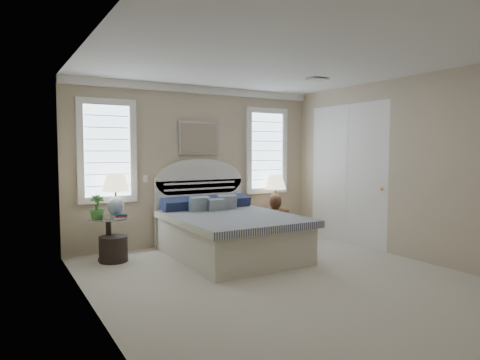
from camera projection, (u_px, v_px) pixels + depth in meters
name	position (u px, v px, depth m)	size (l,w,h in m)	color
floor	(283.00, 279.00, 5.34)	(4.50, 5.00, 0.01)	beige
ceiling	(284.00, 60.00, 5.15)	(4.50, 5.00, 0.01)	silver
wall_back	(198.00, 165.00, 7.40)	(4.50, 0.02, 2.70)	#C0AB90
wall_left	(94.00, 177.00, 4.12)	(0.02, 5.00, 2.70)	#C0AB90
wall_right	(406.00, 168.00, 6.38)	(0.02, 5.00, 2.70)	#C0AB90
crown_molding	(199.00, 90.00, 7.28)	(4.50, 0.08, 0.12)	white
hvac_vent	(317.00, 79.00, 6.45)	(0.30, 0.20, 0.02)	#B2B2B2
switch_plate	(145.00, 179.00, 6.93)	(0.08, 0.01, 0.12)	white
window_left	(107.00, 151.00, 6.59)	(0.90, 0.06, 1.60)	silver
window_right	(266.00, 151.00, 8.07)	(0.90, 0.06, 1.60)	silver
painting	(199.00, 138.00, 7.33)	(0.74, 0.04, 0.58)	silver
closet_door	(347.00, 174.00, 7.41)	(0.02, 1.80, 2.40)	white
bed	(227.00, 230.00, 6.57)	(1.72, 2.28, 1.47)	beige
side_table_left	(109.00, 234.00, 6.25)	(0.56, 0.56, 0.63)	black
nightstand_right	(271.00, 217.00, 7.82)	(0.50, 0.40, 0.53)	brown
floor_pot	(113.00, 249.00, 6.18)	(0.41, 0.41, 0.37)	black
lamp_left	(116.00, 190.00, 6.39)	(0.42, 0.42, 0.65)	silver
lamp_right	(275.00, 188.00, 7.84)	(0.52, 0.52, 0.64)	black
potted_plant	(97.00, 207.00, 6.03)	(0.20, 0.20, 0.35)	#376B2B
books_left	(121.00, 216.00, 6.28)	(0.19, 0.15, 0.05)	maroon
books_right	(268.00, 210.00, 7.60)	(0.17, 0.13, 0.04)	maroon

